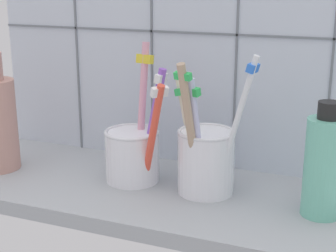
% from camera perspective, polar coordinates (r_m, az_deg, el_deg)
% --- Properties ---
extents(counter_slab, '(0.64, 0.22, 0.02)m').
position_cam_1_polar(counter_slab, '(0.70, -0.44, -7.71)').
color(counter_slab, '#9EA3A8').
rests_on(counter_slab, ground).
extents(tile_wall_back, '(0.64, 0.02, 0.45)m').
position_cam_1_polar(tile_wall_back, '(0.75, 3.05, 10.98)').
color(tile_wall_back, silver).
rests_on(tile_wall_back, ground).
extents(toothbrush_cup_left, '(0.11, 0.09, 0.19)m').
position_cam_1_polar(toothbrush_cup_left, '(0.71, -3.74, -2.68)').
color(toothbrush_cup_left, white).
rests_on(toothbrush_cup_left, counter_slab).
extents(toothbrush_cup_right, '(0.12, 0.10, 0.19)m').
position_cam_1_polar(toothbrush_cup_right, '(0.67, 4.11, -3.39)').
color(toothbrush_cup_right, white).
rests_on(toothbrush_cup_right, counter_slab).
extents(soap_bottle, '(0.05, 0.05, 0.14)m').
position_cam_1_polar(soap_bottle, '(0.63, 16.79, -4.11)').
color(soap_bottle, '#6FC6AC').
rests_on(soap_bottle, counter_slab).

